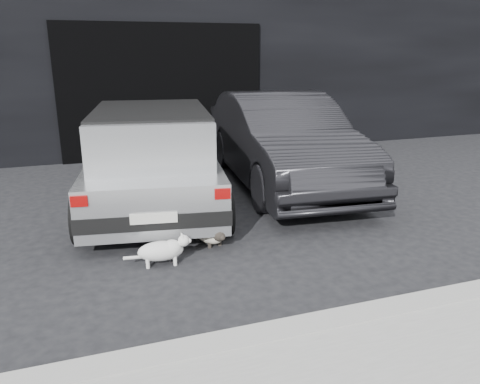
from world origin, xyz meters
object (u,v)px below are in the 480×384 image
object	(u,v)px
second_car	(282,140)
cat_white	(164,250)
cat_siamese	(210,233)
silver_hatchback	(153,153)

from	to	relation	value
second_car	cat_white	distance (m)	3.36
second_car	cat_siamese	size ratio (longest dim) A/B	5.90
second_car	cat_white	xyz separation A→B (m)	(-2.33, -2.35, -0.57)
silver_hatchback	second_car	size ratio (longest dim) A/B	0.89
cat_siamese	cat_white	distance (m)	0.69
silver_hatchback	cat_siamese	distance (m)	1.74
second_car	cat_siamese	bearing A→B (deg)	-125.93
silver_hatchback	second_car	world-z (taller)	second_car
silver_hatchback	cat_white	world-z (taller)	silver_hatchback
cat_white	silver_hatchback	bearing A→B (deg)	178.86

